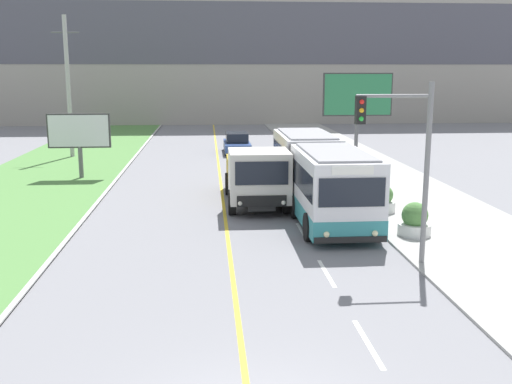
% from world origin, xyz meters
% --- Properties ---
extents(apartment_block_background, '(80.00, 8.04, 18.27)m').
position_xyz_m(apartment_block_background, '(0.00, 60.07, 9.14)').
color(apartment_block_background, gray).
rests_on(apartment_block_background, ground_plane).
extents(city_bus, '(2.63, 12.06, 2.93)m').
position_xyz_m(city_bus, '(3.96, 15.87, 1.49)').
color(city_bus, silver).
rests_on(city_bus, ground_plane).
extents(dump_truck, '(2.55, 7.06, 2.59)m').
position_xyz_m(dump_truck, '(1.43, 16.37, 1.30)').
color(dump_truck, black).
rests_on(dump_truck, ground_plane).
extents(car_distant, '(1.80, 4.30, 1.45)m').
position_xyz_m(car_distant, '(1.42, 33.75, 0.69)').
color(car_distant, '#2D4784').
rests_on(car_distant, ground_plane).
extents(utility_pole_far, '(1.80, 0.28, 9.35)m').
position_xyz_m(utility_pole_far, '(-9.86, 32.74, 4.73)').
color(utility_pole_far, '#9E9E99').
rests_on(utility_pole_far, ground_plane).
extents(traffic_light_mast, '(2.28, 0.32, 5.49)m').
position_xyz_m(traffic_light_mast, '(5.12, 8.34, 3.51)').
color(traffic_light_mast, slate).
rests_on(traffic_light_mast, ground_plane).
extents(billboard_large, '(4.46, 0.24, 5.64)m').
position_xyz_m(billboard_large, '(8.92, 29.24, 4.11)').
color(billboard_large, '#59595B').
rests_on(billboard_large, ground_plane).
extents(billboard_small, '(3.34, 0.24, 3.53)m').
position_xyz_m(billboard_small, '(-7.58, 24.35, 2.48)').
color(billboard_small, '#59595B').
rests_on(billboard_small, ground_plane).
extents(planter_round_near, '(1.16, 1.16, 1.18)m').
position_xyz_m(planter_round_near, '(6.60, 11.35, 0.59)').
color(planter_round_near, silver).
rests_on(planter_round_near, sidewalk_right).
extents(planter_round_second, '(1.02, 1.02, 1.12)m').
position_xyz_m(planter_round_second, '(6.50, 14.89, 0.57)').
color(planter_round_second, silver).
rests_on(planter_round_second, sidewalk_right).
extents(planter_round_third, '(1.14, 1.14, 1.19)m').
position_xyz_m(planter_round_third, '(6.61, 18.43, 0.60)').
color(planter_round_third, silver).
rests_on(planter_round_third, sidewalk_right).
extents(planter_round_far, '(1.04, 1.04, 1.13)m').
position_xyz_m(planter_round_far, '(6.50, 21.97, 0.57)').
color(planter_round_far, silver).
rests_on(planter_round_far, sidewalk_right).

